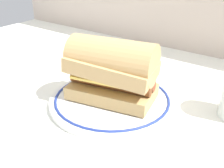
# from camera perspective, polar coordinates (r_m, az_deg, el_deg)

# --- Properties ---
(ground_plane) EXTENTS (1.50, 1.50, 0.00)m
(ground_plane) POSITION_cam_1_polar(r_m,az_deg,el_deg) (0.58, 3.05, -4.01)
(ground_plane) COLOR white
(plate) EXTENTS (0.26, 0.26, 0.01)m
(plate) POSITION_cam_1_polar(r_m,az_deg,el_deg) (0.58, -0.00, -3.28)
(plate) COLOR white
(plate) RESTS_ON ground_plane
(sausage_sandwich) EXTENTS (0.19, 0.13, 0.13)m
(sausage_sandwich) POSITION_cam_1_polar(r_m,az_deg,el_deg) (0.55, -0.00, 3.13)
(sausage_sandwich) COLOR tan
(sausage_sandwich) RESTS_ON plate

